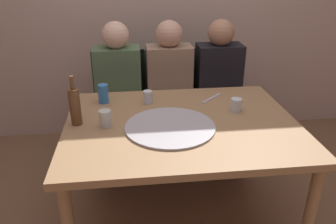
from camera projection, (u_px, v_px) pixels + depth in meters
ground_plane at (180, 220)px, 2.23m from camera, size 8.00×8.00×0.00m
dining_table at (181, 133)px, 1.96m from camera, size 1.33×1.04×0.74m
pizza_tray at (170, 127)px, 1.85m from camera, size 0.50×0.50×0.01m
wine_bottle at (75, 106)px, 1.85m from camera, size 0.06×0.06×0.29m
tumbler_near at (105, 119)px, 1.85m from camera, size 0.07×0.07×0.10m
tumbler_far at (148, 97)px, 2.16m from camera, size 0.06×0.06×0.08m
wine_glass at (236, 105)px, 2.04m from camera, size 0.07×0.07×0.08m
soda_can at (103, 94)px, 2.16m from camera, size 0.07×0.07×0.12m
table_knife at (212, 98)px, 2.24m from camera, size 0.17×0.17×0.01m
chair_left at (120, 99)px, 2.81m from camera, size 0.44×0.44×0.90m
chair_middle at (168, 97)px, 2.85m from camera, size 0.44×0.44×0.90m
chair_right at (215, 95)px, 2.89m from camera, size 0.44×0.44×0.90m
guest_in_sweater at (119, 92)px, 2.62m from camera, size 0.36×0.56×1.17m
guest_in_beanie at (170, 90)px, 2.66m from camera, size 0.36×0.56×1.17m
guest_by_wall at (221, 87)px, 2.70m from camera, size 0.36×0.56×1.17m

